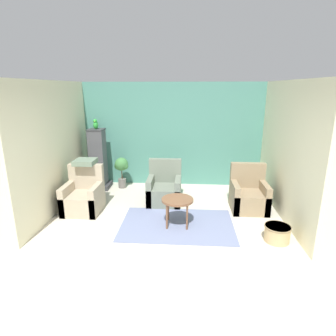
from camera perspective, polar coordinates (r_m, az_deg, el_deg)
ground_plane at (r=4.54m, az=-1.52°, el=-17.29°), size 20.00×20.00×0.00m
wall_back_accent at (r=7.28m, az=0.93°, el=6.72°), size 4.66×0.06×2.63m
wall_left at (r=6.20m, az=-21.80°, el=3.92°), size 0.06×3.37×2.63m
wall_right at (r=5.91m, az=22.89°, el=3.26°), size 0.06×3.37×2.63m
area_rug at (r=5.40m, az=1.88°, el=-11.42°), size 2.10×1.41×0.01m
coffee_table at (r=5.21m, az=1.93°, el=-6.89°), size 0.59×0.59×0.53m
armchair_left at (r=6.12m, az=-16.78°, el=-5.73°), size 0.73×0.74×0.95m
armchair_right at (r=6.19m, az=16.06°, el=-5.44°), size 0.73×0.74×0.95m
armchair_middle at (r=6.29m, az=-0.73°, el=-4.43°), size 0.73×0.74×0.95m
birdcage at (r=7.30m, az=-14.00°, el=1.37°), size 0.54×0.54×1.52m
parrot at (r=7.13m, az=-14.49°, el=8.59°), size 0.12×0.21×0.25m
potted_plant at (r=7.23m, az=-9.43°, el=0.09°), size 0.37×0.34×0.80m
wicker_basket at (r=5.17m, az=21.30°, el=-12.18°), size 0.43×0.43×0.28m
throw_pillow at (r=6.14m, az=-16.49°, el=1.22°), size 0.42×0.42×0.10m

